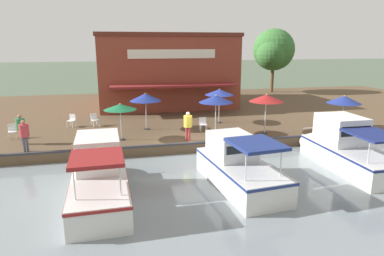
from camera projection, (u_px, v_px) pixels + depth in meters
ground_plane at (195, 155)px, 19.25m from camera, size 220.00×220.00×0.00m
quay_deck at (166, 112)px, 29.60m from camera, size 22.00×56.00×0.60m
quay_edge_fender at (195, 143)px, 19.19m from camera, size 0.20×50.40×0.10m
waterfront_restaurant at (164, 69)px, 31.59m from camera, size 10.93×11.87×6.35m
patio_umbrella_back_row at (344, 100)px, 22.15m from camera, size 2.15×2.15×2.24m
patio_umbrella_mid_patio_right at (266, 98)px, 20.91m from camera, size 2.11×2.11×2.50m
patio_umbrella_near_quay_edge at (120, 107)px, 19.55m from camera, size 1.88×1.88×2.16m
patio_umbrella_by_entrance at (146, 97)px, 22.00m from camera, size 2.04×2.04×2.41m
patio_umbrella_mid_patio_left at (219, 92)px, 23.81m from camera, size 2.01×2.01×2.43m
patio_umbrella_far_corner at (216, 99)px, 20.60m from camera, size 2.06×2.06×2.50m
cafe_chair_mid_patio at (329, 122)px, 22.56m from camera, size 0.53×0.53×0.85m
cafe_chair_facing_river at (12, 131)px, 20.19m from camera, size 0.54×0.54×0.85m
cafe_chair_beside_entrance at (72, 120)px, 23.09m from camera, size 0.59×0.59×0.85m
cafe_chair_back_row_seat at (203, 123)px, 22.02m from camera, size 0.46×0.46×0.85m
cafe_chair_under_first_umbrella at (95, 119)px, 23.28m from camera, size 0.58×0.58×0.85m
person_mid_patio at (188, 123)px, 19.56m from camera, size 0.48×0.48×1.70m
person_near_entrance at (24, 132)px, 17.54m from camera, size 0.48×0.48×1.69m
person_at_quay_edge at (21, 126)px, 18.87m from camera, size 0.48×0.48×1.70m
motorboat_far_downstream at (343, 148)px, 17.39m from camera, size 6.77×2.36×2.44m
motorboat_second_along at (100, 175)px, 13.78m from camera, size 6.62×2.28×2.41m
motorboat_nearest_quay at (234, 164)px, 15.17m from camera, size 6.33×2.73×2.30m
tree_upstream_bank at (273, 51)px, 38.58m from camera, size 4.93×4.70×7.18m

